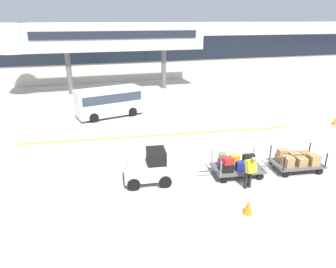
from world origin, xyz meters
TOP-DOWN VIEW (x-y plane):
  - ground_plane at (0.00, 0.00)m, footprint 120.00×120.00m
  - apron_lead_line at (-2.54, 6.54)m, footprint 17.04×2.02m
  - terminal_building at (0.00, 25.98)m, footprint 59.98×2.51m
  - jet_bridge at (-5.07, 19.99)m, footprint 19.32×3.00m
  - baggage_tug at (-4.57, 0.98)m, footprint 2.21×1.43m
  - baggage_cart_lead at (-0.55, 0.53)m, footprint 3.06×1.65m
  - baggage_cart_middle at (2.52, 0.17)m, footprint 3.06×1.65m
  - baggage_handler at (-0.56, -0.71)m, footprint 0.44×0.46m
  - shuttle_van at (-5.21, 11.56)m, footprint 5.11×2.98m
  - safety_cone_near at (9.64, 5.15)m, footprint 0.36×0.36m
  - safety_cone_far at (-1.51, -2.31)m, footprint 0.36×0.36m

SIDE VIEW (x-z plane):
  - ground_plane at x=0.00m, z-range 0.00..0.00m
  - apron_lead_line at x=-2.54m, z-range 0.00..0.01m
  - safety_cone_near at x=9.64m, z-range 0.00..0.55m
  - safety_cone_far at x=-1.51m, z-range 0.00..0.55m
  - baggage_cart_lead at x=-0.55m, z-range -0.03..1.08m
  - baggage_cart_middle at x=2.52m, z-range -0.02..1.08m
  - baggage_tug at x=-4.57m, z-range -0.04..1.54m
  - baggage_handler at x=-0.56m, z-range 0.08..1.65m
  - shuttle_van at x=-5.21m, z-range 0.19..2.28m
  - terminal_building at x=0.00m, z-range 0.01..6.57m
  - jet_bridge at x=-5.07m, z-range 1.96..8.57m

